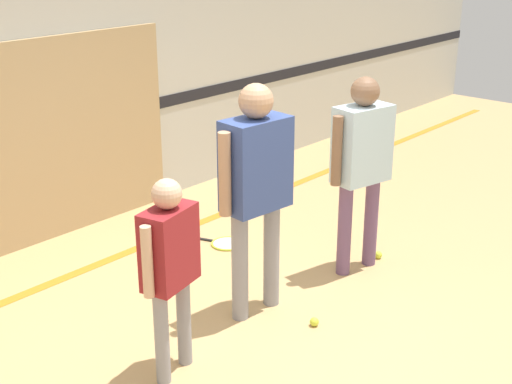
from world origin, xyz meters
TOP-DOWN VIEW (x-y plane):
  - ground_plane at (0.00, 0.00)m, footprint 16.00×16.00m
  - wall_back at (0.00, 2.57)m, footprint 16.00×0.07m
  - wall_panel at (0.05, 2.51)m, footprint 2.58×0.05m
  - floor_stripe at (0.00, 1.72)m, footprint 14.40×0.10m
  - person_instructor at (0.24, 0.20)m, footprint 0.66×0.31m
  - person_student_left at (-0.70, 0.07)m, footprint 0.50×0.28m
  - person_student_right at (1.33, 0.03)m, footprint 0.61×0.34m
  - racket_spare_on_floor at (0.95, 1.19)m, footprint 0.38×0.54m
  - tennis_ball_near_instructor at (0.36, -0.27)m, footprint 0.07×0.07m
  - tennis_ball_by_spare_racket at (0.92, 1.01)m, footprint 0.07×0.07m
  - tennis_ball_stray_left at (1.62, -0.01)m, footprint 0.07×0.07m

SIDE VIEW (x-z plane):
  - ground_plane at x=0.00m, z-range 0.00..0.00m
  - floor_stripe at x=0.00m, z-range 0.00..0.01m
  - racket_spare_on_floor at x=0.95m, z-range -0.01..0.03m
  - tennis_ball_near_instructor at x=0.36m, z-range 0.00..0.07m
  - tennis_ball_by_spare_racket at x=0.92m, z-range 0.00..0.07m
  - tennis_ball_stray_left at x=1.62m, z-range 0.00..0.07m
  - person_student_left at x=-0.70m, z-range 0.16..1.49m
  - wall_panel at x=0.05m, z-range 0.00..1.83m
  - person_student_right at x=1.33m, z-range 0.19..1.83m
  - person_instructor at x=0.24m, z-range 0.21..1.94m
  - wall_back at x=0.00m, z-range 0.00..3.20m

